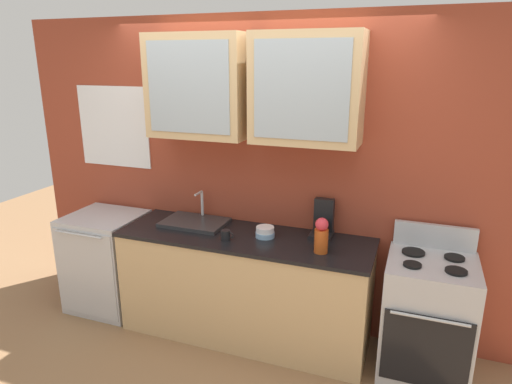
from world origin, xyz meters
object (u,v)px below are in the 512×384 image
object	(u,v)px
bowl_stack	(265,232)
cup_near_sink	(226,235)
vase	(321,236)
coffee_maker	(323,222)
sink_faucet	(195,222)
stove_range	(427,318)
dishwasher	(107,261)

from	to	relation	value
bowl_stack	cup_near_sink	xyz separation A→B (m)	(-0.26, -0.16, -0.00)
vase	coffee_maker	xyz separation A→B (m)	(-0.06, 0.33, -0.02)
sink_faucet	stove_range	bearing A→B (deg)	-3.00
stove_range	bowl_stack	size ratio (longest dim) A/B	7.05
bowl_stack	coffee_maker	xyz separation A→B (m)	(0.41, 0.19, 0.07)
vase	cup_near_sink	bearing A→B (deg)	-177.99
stove_range	vase	distance (m)	0.95
stove_range	bowl_stack	world-z (taller)	stove_range
sink_faucet	dishwasher	distance (m)	0.99
sink_faucet	cup_near_sink	world-z (taller)	sink_faucet
dishwasher	sink_faucet	bearing A→B (deg)	6.79
stove_range	cup_near_sink	distance (m)	1.58
sink_faucet	vase	xyz separation A→B (m)	(1.12, -0.20, 0.11)
stove_range	coffee_maker	size ratio (longest dim) A/B	3.66
sink_faucet	coffee_maker	world-z (taller)	coffee_maker
bowl_stack	coffee_maker	distance (m)	0.46
dishwasher	stove_range	bearing A→B (deg)	0.09
sink_faucet	bowl_stack	size ratio (longest dim) A/B	3.52
dishwasher	coffee_maker	world-z (taller)	coffee_maker
stove_range	coffee_maker	distance (m)	1.01
bowl_stack	coffee_maker	size ratio (longest dim) A/B	0.52
coffee_maker	stove_range	bearing A→B (deg)	-15.35
vase	cup_near_sink	size ratio (longest dim) A/B	2.54
sink_faucet	coffee_maker	xyz separation A→B (m)	(1.06, 0.13, 0.09)
cup_near_sink	coffee_maker	xyz separation A→B (m)	(0.67, 0.35, 0.07)
stove_range	vase	size ratio (longest dim) A/B	4.06
stove_range	vase	bearing A→B (deg)	-172.50
vase	coffee_maker	world-z (taller)	coffee_maker
bowl_stack	cup_near_sink	distance (m)	0.31
vase	coffee_maker	bearing A→B (deg)	100.57
coffee_maker	vase	bearing A→B (deg)	-79.43
bowl_stack	vase	size ratio (longest dim) A/B	0.58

